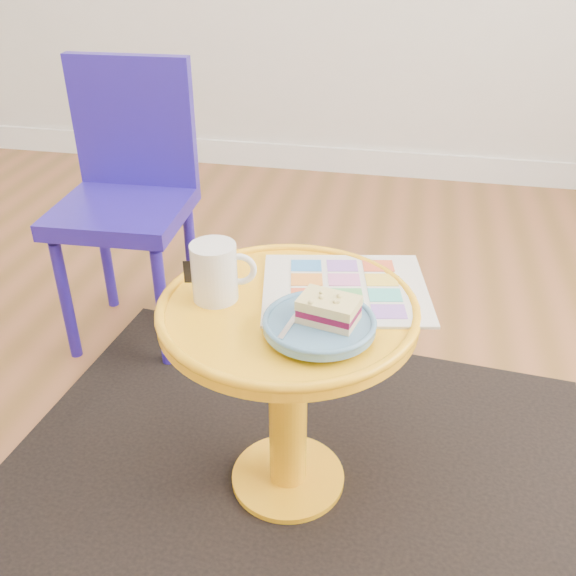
% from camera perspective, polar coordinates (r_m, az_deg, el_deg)
% --- Properties ---
extents(floor, '(4.00, 4.00, 0.00)m').
position_cam_1_polar(floor, '(1.63, -16.81, -14.04)').
color(floor, brown).
rests_on(floor, ground).
extents(rug, '(1.39, 1.21, 0.01)m').
position_cam_1_polar(rug, '(1.51, 0.00, -16.69)').
color(rug, black).
rests_on(rug, ground).
extents(side_table, '(0.49, 0.49, 0.47)m').
position_cam_1_polar(side_table, '(1.28, 0.00, -6.60)').
color(side_table, '#FFAE15').
rests_on(side_table, ground).
extents(chair, '(0.36, 0.36, 0.78)m').
position_cam_1_polar(chair, '(1.85, -14.03, 8.80)').
color(chair, '#251796').
rests_on(chair, ground).
extents(newspaper, '(0.37, 0.33, 0.01)m').
position_cam_1_polar(newspaper, '(1.26, 5.09, -0.06)').
color(newspaper, silver).
rests_on(newspaper, side_table).
extents(mug, '(0.12, 0.09, 0.11)m').
position_cam_1_polar(mug, '(1.21, -6.46, 1.58)').
color(mug, silver).
rests_on(mug, side_table).
extents(plate, '(0.20, 0.20, 0.02)m').
position_cam_1_polar(plate, '(1.12, 2.80, -3.28)').
color(plate, teal).
rests_on(plate, newspaper).
extents(cake_slice, '(0.11, 0.09, 0.04)m').
position_cam_1_polar(cake_slice, '(1.11, 3.64, -1.91)').
color(cake_slice, '#D3BC8C').
rests_on(cake_slice, plate).
extents(fork, '(0.04, 0.14, 0.00)m').
position_cam_1_polar(fork, '(1.13, 0.77, -2.46)').
color(fork, silver).
rests_on(fork, plate).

